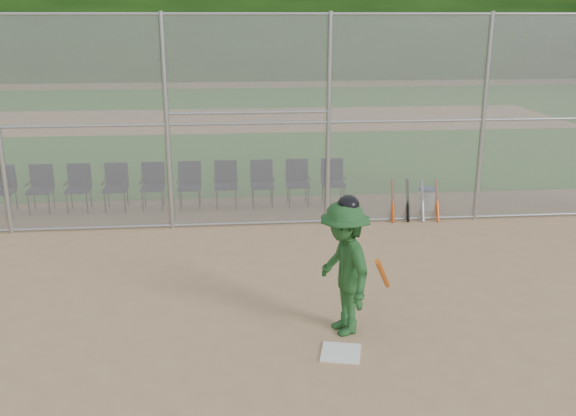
{
  "coord_description": "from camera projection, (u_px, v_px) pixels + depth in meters",
  "views": [
    {
      "loc": [
        -0.87,
        -6.85,
        3.96
      ],
      "look_at": [
        0.0,
        2.5,
        1.1
      ],
      "focal_mm": 40.0,
      "sensor_mm": 36.0,
      "label": 1
    }
  ],
  "objects": [
    {
      "name": "ground",
      "position": [
        307.0,
        355.0,
        7.76
      ],
      "size": [
        100.0,
        100.0,
        0.0
      ],
      "primitive_type": "plane",
      "color": "tan",
      "rests_on": "ground"
    },
    {
      "name": "grass_strip",
      "position": [
        251.0,
        119.0,
        24.9
      ],
      "size": [
        100.0,
        100.0,
        0.0
      ],
      "primitive_type": "plane",
      "color": "#296B20",
      "rests_on": "ground"
    },
    {
      "name": "dirt_patch_far",
      "position": [
        251.0,
        119.0,
        24.9
      ],
      "size": [
        24.0,
        24.0,
        0.0
      ],
      "primitive_type": "plane",
      "color": "tan",
      "rests_on": "ground"
    },
    {
      "name": "backstop_fence",
      "position": [
        276.0,
        119.0,
        11.92
      ],
      "size": [
        16.09,
        0.09,
        4.0
      ],
      "color": "gray",
      "rests_on": "ground"
    },
    {
      "name": "home_plate",
      "position": [
        341.0,
        353.0,
        7.78
      ],
      "size": [
        0.57,
        0.57,
        0.02
      ],
      "primitive_type": "cube",
      "rotation": [
        0.0,
        0.0,
        -0.24
      ],
      "color": "silver",
      "rests_on": "ground"
    },
    {
      "name": "batter_at_plate",
      "position": [
        344.0,
        268.0,
        8.08
      ],
      "size": [
        1.04,
        1.35,
        1.83
      ],
      "color": "#1D4A21",
      "rests_on": "ground"
    },
    {
      "name": "water_cooler",
      "position": [
        426.0,
        198.0,
        13.45
      ],
      "size": [
        0.37,
        0.37,
        0.46
      ],
      "color": "white",
      "rests_on": "ground"
    },
    {
      "name": "spare_bats",
      "position": [
        415.0,
        200.0,
        12.67
      ],
      "size": [
        0.96,
        0.36,
        0.84
      ],
      "color": "#D84C14",
      "rests_on": "ground"
    },
    {
      "name": "chair_0",
      "position": [
        2.0,
        190.0,
        13.14
      ],
      "size": [
        0.54,
        0.52,
        0.96
      ],
      "primitive_type": null,
      "color": "black",
      "rests_on": "ground"
    },
    {
      "name": "chair_1",
      "position": [
        40.0,
        189.0,
        13.21
      ],
      "size": [
        0.54,
        0.52,
        0.96
      ],
      "primitive_type": null,
      "color": "black",
      "rests_on": "ground"
    },
    {
      "name": "chair_2",
      "position": [
        78.0,
        189.0,
        13.27
      ],
      "size": [
        0.54,
        0.52,
        0.96
      ],
      "primitive_type": null,
      "color": "black",
      "rests_on": "ground"
    },
    {
      "name": "chair_3",
      "position": [
        116.0,
        188.0,
        13.34
      ],
      "size": [
        0.54,
        0.52,
        0.96
      ],
      "primitive_type": null,
      "color": "black",
      "rests_on": "ground"
    },
    {
      "name": "chair_4",
      "position": [
        153.0,
        187.0,
        13.41
      ],
      "size": [
        0.54,
        0.52,
        0.96
      ],
      "primitive_type": null,
      "color": "black",
      "rests_on": "ground"
    },
    {
      "name": "chair_5",
      "position": [
        190.0,
        186.0,
        13.48
      ],
      "size": [
        0.54,
        0.52,
        0.96
      ],
      "primitive_type": null,
      "color": "black",
      "rests_on": "ground"
    },
    {
      "name": "chair_6",
      "position": [
        226.0,
        185.0,
        13.54
      ],
      "size": [
        0.54,
        0.52,
        0.96
      ],
      "primitive_type": null,
      "color": "black",
      "rests_on": "ground"
    },
    {
      "name": "chair_7",
      "position": [
        262.0,
        184.0,
        13.61
      ],
      "size": [
        0.54,
        0.52,
        0.96
      ],
      "primitive_type": null,
      "color": "black",
      "rests_on": "ground"
    },
    {
      "name": "chair_8",
      "position": [
        298.0,
        183.0,
        13.68
      ],
      "size": [
        0.54,
        0.52,
        0.96
      ],
      "primitive_type": null,
      "color": "black",
      "rests_on": "ground"
    },
    {
      "name": "chair_9",
      "position": [
        333.0,
        183.0,
        13.75
      ],
      "size": [
        0.54,
        0.52,
        0.96
      ],
      "primitive_type": null,
      "color": "black",
      "rests_on": "ground"
    }
  ]
}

